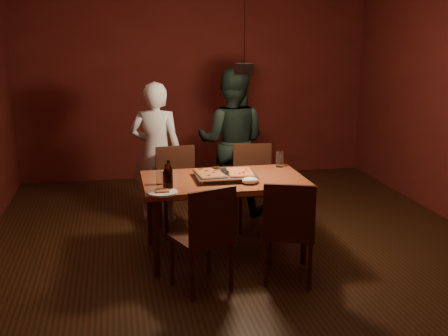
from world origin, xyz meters
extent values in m
plane|color=#371F0F|center=(0.00, 0.00, 0.00)|extent=(6.00, 6.00, 0.00)
plane|color=maroon|center=(0.00, 3.00, 1.40)|extent=(5.00, 0.00, 5.00)
plane|color=maroon|center=(0.00, -3.00, 1.40)|extent=(5.00, 0.00, 5.00)
cube|color=#9C4827|center=(-0.19, -0.04, 0.72)|extent=(1.50, 0.90, 0.05)
cylinder|color=#38190F|center=(-0.86, -0.41, 0.35)|extent=(0.06, 0.06, 0.70)
cylinder|color=#38190F|center=(0.48, -0.41, 0.35)|extent=(0.06, 0.06, 0.70)
cylinder|color=#38190F|center=(-0.86, 0.33, 0.35)|extent=(0.06, 0.06, 0.70)
cylinder|color=#38190F|center=(0.48, 0.33, 0.35)|extent=(0.06, 0.06, 0.70)
cube|color=#38190F|center=(-0.53, 0.65, 0.43)|extent=(0.45, 0.45, 0.04)
cube|color=#38190F|center=(-0.55, 0.84, 0.67)|extent=(0.42, 0.07, 0.45)
cube|color=#38190F|center=(0.27, 0.62, 0.43)|extent=(0.45, 0.45, 0.04)
cube|color=#38190F|center=(0.29, 0.81, 0.67)|extent=(0.42, 0.06, 0.45)
cube|color=#38190F|center=(-0.52, -0.70, 0.43)|extent=(0.54, 0.54, 0.04)
cube|color=#38190F|center=(-0.45, -0.88, 0.67)|extent=(0.40, 0.18, 0.45)
cube|color=#38190F|center=(0.25, -0.69, 0.43)|extent=(0.54, 0.54, 0.04)
cube|color=#38190F|center=(0.18, -0.87, 0.67)|extent=(0.40, 0.18, 0.45)
cube|color=silver|center=(-0.18, -0.04, 0.77)|extent=(0.57, 0.48, 0.05)
cube|color=maroon|center=(-0.33, -0.04, 0.81)|extent=(0.26, 0.39, 0.02)
cube|color=gold|center=(-0.04, -0.05, 0.81)|extent=(0.25, 0.37, 0.02)
cylinder|color=black|center=(-0.75, -0.29, 0.82)|extent=(0.06, 0.06, 0.14)
cone|color=black|center=(-0.75, -0.29, 0.93)|extent=(0.06, 0.06, 0.08)
cylinder|color=black|center=(-0.73, -0.33, 0.84)|extent=(0.07, 0.07, 0.17)
cone|color=black|center=(-0.73, -0.33, 0.97)|extent=(0.07, 0.07, 0.10)
cylinder|color=silver|center=(-0.79, -0.11, 0.81)|extent=(0.07, 0.07, 0.11)
cylinder|color=silver|center=(0.45, 0.31, 0.83)|extent=(0.08, 0.08, 0.16)
cylinder|color=white|center=(-0.80, -0.41, 0.76)|extent=(0.26, 0.26, 0.02)
cube|color=gold|center=(-0.80, -0.41, 0.77)|extent=(0.11, 0.09, 0.01)
ellipsoid|color=white|center=(0.00, -0.27, 0.78)|extent=(0.15, 0.11, 0.06)
imported|color=silver|center=(-0.73, 1.10, 0.78)|extent=(0.65, 0.51, 1.56)
imported|color=black|center=(0.15, 1.24, 0.84)|extent=(0.98, 0.87, 1.68)
cylinder|color=black|center=(0.00, 0.00, 1.75)|extent=(0.18, 0.18, 0.10)
cylinder|color=black|center=(0.00, 0.00, 2.30)|extent=(0.01, 0.01, 1.00)
camera|label=1|loc=(-1.17, -4.98, 2.08)|focal=45.00mm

